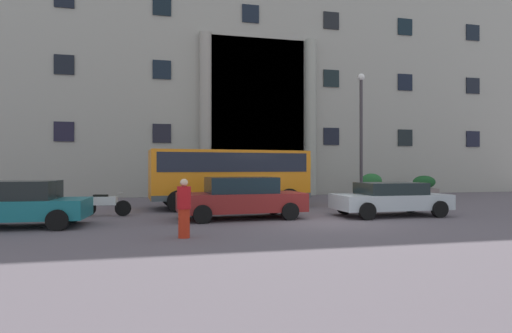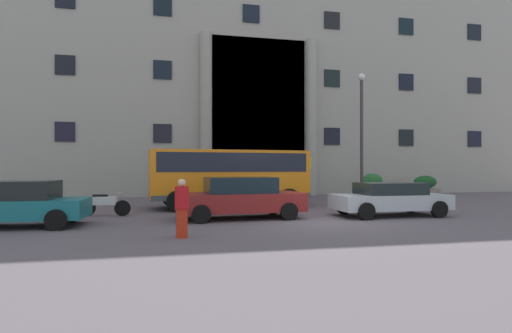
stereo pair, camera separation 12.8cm
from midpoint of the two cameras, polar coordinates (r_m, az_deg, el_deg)
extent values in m
cube|color=#574E54|center=(14.02, 10.22, -7.96)|extent=(80.00, 64.00, 0.12)
cube|color=gray|center=(31.65, -2.25, 13.10)|extent=(42.76, 9.00, 18.22)
cube|color=black|center=(26.78, 0.58, 7.13)|extent=(6.33, 0.12, 10.50)
cylinder|color=gray|center=(25.93, -7.01, 7.37)|extent=(0.77, 0.77, 10.50)
cylinder|color=gray|center=(27.48, 8.01, 6.94)|extent=(0.77, 0.77, 10.50)
cube|color=black|center=(26.61, -25.46, 4.51)|extent=(1.14, 0.08, 1.18)
cube|color=black|center=(25.90, -13.05, 4.63)|extent=(1.14, 0.08, 1.18)
cube|color=black|center=(28.13, 10.93, 4.24)|extent=(1.14, 0.08, 1.18)
cube|color=black|center=(30.81, 20.75, 3.87)|extent=(1.14, 0.08, 1.18)
cube|color=black|center=(34.23, 28.81, 3.47)|extent=(1.14, 0.08, 1.18)
cube|color=black|center=(27.24, -25.45, 12.95)|extent=(1.14, 0.08, 1.18)
cube|color=black|center=(26.54, -13.05, 13.28)|extent=(1.14, 0.08, 1.18)
cube|color=black|center=(28.72, 10.92, 12.24)|extent=(1.14, 0.08, 1.18)
cube|color=black|center=(31.35, 20.75, 11.20)|extent=(1.14, 0.08, 1.18)
cube|color=black|center=(34.72, 28.80, 10.09)|extent=(1.14, 0.08, 1.18)
cube|color=black|center=(27.75, -13.04, 21.36)|extent=(1.14, 0.08, 1.18)
cube|color=black|center=(28.25, -0.56, 20.96)|extent=(1.14, 0.08, 1.18)
cube|color=black|center=(29.84, 10.92, 19.78)|extent=(1.14, 0.08, 1.18)
cube|color=black|center=(32.38, 20.74, 18.17)|extent=(1.14, 0.08, 1.18)
cube|color=black|center=(35.65, 28.79, 16.44)|extent=(1.14, 0.08, 1.18)
cube|color=orange|center=(18.55, -3.71, -1.11)|extent=(7.33, 3.14, 2.17)
cube|color=black|center=(18.55, -3.71, 0.56)|extent=(6.90, 3.13, 0.84)
cube|color=black|center=(19.67, 6.22, -0.02)|extent=(0.25, 2.08, 1.05)
cube|color=#404A4D|center=(18.59, -3.71, -4.09)|extent=(7.33, 3.18, 0.24)
cylinder|color=black|center=(20.50, 2.26, -4.07)|extent=(0.92, 0.36, 0.90)
cylinder|color=black|center=(18.19, 4.91, -4.56)|extent=(0.92, 0.36, 0.90)
cylinder|color=black|center=(19.40, -11.78, -4.28)|extent=(0.92, 0.36, 0.90)
cylinder|color=black|center=(16.94, -10.95, -4.88)|extent=(0.92, 0.36, 0.90)
cylinder|color=#939E1F|center=(21.12, 7.42, -2.01)|extent=(0.08, 0.08, 2.33)
cube|color=yellow|center=(21.08, 7.44, 0.47)|extent=(0.44, 0.03, 0.60)
cube|color=gray|center=(28.94, 23.11, -3.37)|extent=(1.74, 0.79, 0.45)
ellipsoid|color=#184820|center=(28.91, 23.11, -2.06)|extent=(1.67, 0.71, 0.87)
cube|color=slate|center=(23.57, -2.11, -4.09)|extent=(1.96, 0.76, 0.46)
ellipsoid|color=#1F541F|center=(23.53, -2.11, -2.50)|extent=(1.88, 0.68, 0.85)
cube|color=gray|center=(23.71, -9.66, -3.91)|extent=(2.19, 0.98, 0.59)
ellipsoid|color=#215930|center=(23.67, -9.66, -1.89)|extent=(2.11, 0.88, 1.08)
cube|color=slate|center=(26.34, 16.36, -3.59)|extent=(1.48, 0.90, 0.54)
ellipsoid|color=#235F2C|center=(26.31, 16.36, -1.98)|extent=(1.42, 0.81, 0.93)
cube|color=maroon|center=(14.51, -2.03, -5.08)|extent=(4.62, 2.14, 0.66)
cube|color=black|center=(14.47, -2.03, -2.66)|extent=(2.54, 1.79, 0.56)
cylinder|color=black|center=(15.85, 2.60, -5.71)|extent=(0.63, 0.24, 0.62)
cylinder|color=black|center=(14.10, 4.99, -6.40)|extent=(0.63, 0.24, 0.62)
cylinder|color=black|center=(15.18, -8.54, -5.96)|extent=(0.63, 0.24, 0.62)
cylinder|color=black|center=(13.34, -7.54, -6.75)|extent=(0.63, 0.24, 0.62)
cube|color=#166670|center=(14.37, -30.60, -5.23)|extent=(4.02, 1.92, 0.59)
cube|color=black|center=(14.33, -30.60, -2.91)|extent=(2.18, 1.66, 0.57)
cylinder|color=black|center=(14.88, -24.47, -6.06)|extent=(0.62, 0.21, 0.62)
cylinder|color=black|center=(13.12, -26.36, -6.85)|extent=(0.62, 0.21, 0.62)
cube|color=#ADB7BC|center=(16.12, 18.76, -4.76)|extent=(4.34, 1.85, 0.56)
cube|color=black|center=(16.09, 18.76, -2.98)|extent=(2.35, 1.61, 0.44)
cylinder|color=black|center=(17.69, 21.29, -5.13)|extent=(0.62, 0.21, 0.62)
cylinder|color=black|center=(16.23, 24.88, -5.57)|extent=(0.62, 0.21, 0.62)
cylinder|color=black|center=(16.23, 12.64, -5.58)|extent=(0.62, 0.21, 0.62)
cylinder|color=black|center=(14.63, 15.69, -6.17)|extent=(0.62, 0.21, 0.62)
cylinder|color=black|center=(16.26, -0.91, -5.61)|extent=(0.60, 0.11, 0.60)
cylinder|color=black|center=(16.08, -5.70, -5.67)|extent=(0.60, 0.13, 0.60)
cube|color=gold|center=(16.13, -3.29, -4.66)|extent=(0.87, 0.26, 0.32)
cube|color=black|center=(16.09, -3.93, -4.02)|extent=(0.52, 0.21, 0.12)
cylinder|color=#A5A5A8|center=(16.19, -1.29, -3.57)|extent=(0.04, 0.55, 0.03)
cylinder|color=black|center=(16.08, -18.29, -5.66)|extent=(0.61, 0.22, 0.60)
cylinder|color=black|center=(16.54, -22.71, -5.50)|extent=(0.61, 0.24, 0.60)
cube|color=silver|center=(16.27, -20.53, -4.60)|extent=(0.89, 0.42, 0.32)
cube|color=black|center=(16.33, -21.12, -3.96)|extent=(0.55, 0.31, 0.12)
cylinder|color=#A5A5A8|center=(16.07, -18.65, -3.59)|extent=(0.15, 0.54, 0.03)
cylinder|color=#B62815|center=(10.75, -10.20, -7.97)|extent=(0.30, 0.30, 0.76)
cylinder|color=#B51519|center=(10.68, -10.20, -4.39)|extent=(0.36, 0.36, 0.59)
sphere|color=#D4B490|center=(10.66, -10.19, -2.27)|extent=(0.20, 0.20, 0.20)
cylinder|color=#3A3438|center=(23.49, 14.98, 3.65)|extent=(0.18, 0.18, 6.81)
sphere|color=white|center=(23.99, 14.97, 12.22)|extent=(0.40, 0.40, 0.40)
camera|label=1|loc=(0.06, -89.82, 0.00)|focal=28.05mm
camera|label=2|loc=(0.06, 90.18, 0.00)|focal=28.05mm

